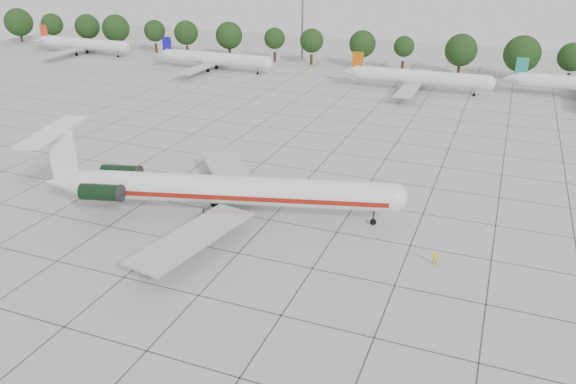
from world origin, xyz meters
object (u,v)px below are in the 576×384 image
(ground_crew, at_px, (435,258))
(bg_airliner_c, at_px, (419,78))
(main_airliner, at_px, (214,189))
(floodlight_mast, at_px, (303,3))
(bg_airliner_a, at_px, (83,44))
(bg_airliner_b, at_px, (215,59))

(ground_crew, bearing_deg, bg_airliner_c, -91.61)
(main_airliner, distance_m, floodlight_mast, 97.06)
(bg_airliner_c, height_order, floodlight_mast, floodlight_mast)
(bg_airliner_a, xyz_separation_m, bg_airliner_b, (44.24, -5.51, 0.00))
(floodlight_mast, bearing_deg, bg_airliner_c, -35.82)
(bg_airliner_b, bearing_deg, ground_crew, -48.81)
(ground_crew, relative_size, bg_airliner_b, 0.05)
(bg_airliner_a, distance_m, bg_airliner_c, 94.19)
(ground_crew, height_order, floodlight_mast, floodlight_mast)
(ground_crew, xyz_separation_m, bg_airliner_a, (-107.28, 77.55, 2.14))
(bg_airliner_b, height_order, floodlight_mast, floodlight_mast)
(ground_crew, bearing_deg, bg_airliner_b, -61.39)
(main_airliner, bearing_deg, bg_airliner_c, 65.25)
(bg_airliner_b, relative_size, bg_airliner_c, 1.00)
(bg_airliner_c, distance_m, floodlight_mast, 45.12)
(main_airliner, xyz_separation_m, floodlight_mast, (-23.85, 93.46, 10.82))
(bg_airliner_a, bearing_deg, main_airliner, -42.75)
(ground_crew, height_order, bg_airliner_a, bg_airliner_a)
(ground_crew, xyz_separation_m, floodlight_mast, (-48.85, 94.96, 13.51))
(main_airliner, distance_m, bg_airliner_a, 112.04)
(bg_airliner_a, bearing_deg, floodlight_mast, 16.59)
(main_airliner, relative_size, floodlight_mast, 1.62)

